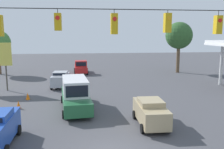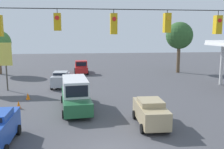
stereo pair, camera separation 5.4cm
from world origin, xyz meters
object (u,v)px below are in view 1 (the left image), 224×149
sedan_tan_crossing_near (150,112)px  tree_horizon_right (179,36)px  traffic_cone_second (10,117)px  box_truck_green_withflow_mid (75,94)px  traffic_cone_third (19,105)px  traffic_cone_fourth (28,96)px  sedan_silver_withflow_far (61,79)px  pickup_truck_red_withflow_deep (81,67)px  overhead_signal_span (115,53)px

sedan_tan_crossing_near → tree_horizon_right: tree_horizon_right is taller
sedan_tan_crossing_near → traffic_cone_second: bearing=-11.5°
traffic_cone_second → box_truck_green_withflow_mid: bearing=-150.7°
traffic_cone_third → sedan_tan_crossing_near: bearing=153.1°
traffic_cone_fourth → tree_horizon_right: bearing=-144.9°
sedan_silver_withflow_far → pickup_truck_red_withflow_deep: bearing=-103.2°
overhead_signal_span → traffic_cone_third: bearing=-53.2°
pickup_truck_red_withflow_deep → tree_horizon_right: tree_horizon_right is taller
traffic_cone_third → tree_horizon_right: size_ratio=0.08×
traffic_cone_third → traffic_cone_fourth: size_ratio=1.00×
pickup_truck_red_withflow_deep → sedan_silver_withflow_far: pickup_truck_red_withflow_deep is taller
pickup_truck_red_withflow_deep → box_truck_green_withflow_mid: bearing=88.6°
tree_horizon_right → sedan_tan_crossing_near: bearing=64.2°
pickup_truck_red_withflow_deep → box_truck_green_withflow_mid: box_truck_green_withflow_mid is taller
pickup_truck_red_withflow_deep → traffic_cone_third: 19.75m
sedan_tan_crossing_near → box_truck_green_withflow_mid: bearing=-41.2°
pickup_truck_red_withflow_deep → sedan_silver_withflow_far: 10.72m
sedan_tan_crossing_near → tree_horizon_right: bearing=-115.8°
box_truck_green_withflow_mid → pickup_truck_red_withflow_deep: bearing=-91.4°
overhead_signal_span → box_truck_green_withflow_mid: bearing=-76.1°
sedan_tan_crossing_near → traffic_cone_third: (10.25, -5.20, -0.63)m
traffic_cone_second → tree_horizon_right: bearing=-135.2°
box_truck_green_withflow_mid → sedan_tan_crossing_near: 7.13m
traffic_cone_fourth → sedan_tan_crossing_near: bearing=140.8°
pickup_truck_red_withflow_deep → traffic_cone_third: (5.37, 18.99, -0.63)m
box_truck_green_withflow_mid → sedan_silver_withflow_far: (1.97, -9.06, -0.32)m
pickup_truck_red_withflow_deep → sedan_silver_withflow_far: bearing=76.8°
overhead_signal_span → traffic_cone_second: 10.70m
sedan_tan_crossing_near → tree_horizon_right: 26.23m
box_truck_green_withflow_mid → sedan_tan_crossing_near: box_truck_green_withflow_mid is taller
box_truck_green_withflow_mid → traffic_cone_second: size_ratio=10.38×
pickup_truck_red_withflow_deep → sedan_silver_withflow_far: size_ratio=1.24×
pickup_truck_red_withflow_deep → traffic_cone_second: (5.20, 22.15, -0.63)m
overhead_signal_span → traffic_cone_fourth: overhead_signal_span is taller
sedan_tan_crossing_near → overhead_signal_span: bearing=53.8°
pickup_truck_red_withflow_deep → traffic_cone_fourth: 16.80m
sedan_silver_withflow_far → sedan_tan_crossing_near: bearing=118.0°
overhead_signal_span → traffic_cone_second: bearing=-42.4°
traffic_cone_second → traffic_cone_third: 3.16m
traffic_cone_third → box_truck_green_withflow_mid: bearing=174.0°
overhead_signal_span → sedan_silver_withflow_far: 19.06m
pickup_truck_red_withflow_deep → sedan_tan_crossing_near: bearing=101.4°
sedan_tan_crossing_near → sedan_silver_withflow_far: sedan_silver_withflow_far is taller
traffic_cone_second → sedan_tan_crossing_near: bearing=168.5°
sedan_tan_crossing_near → traffic_cone_fourth: sedan_tan_crossing_near is taller
overhead_signal_span → traffic_cone_fourth: bearing=-61.0°
traffic_cone_fourth → overhead_signal_span: bearing=119.0°
tree_horizon_right → traffic_cone_fourth: bearing=35.1°
box_truck_green_withflow_mid → traffic_cone_fourth: (4.73, -3.55, -0.97)m
sedan_tan_crossing_near → sedan_silver_withflow_far: bearing=-62.0°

